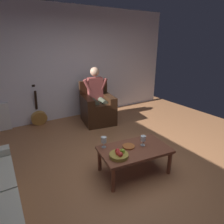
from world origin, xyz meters
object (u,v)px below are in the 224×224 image
Objects in this scene: armchair at (97,108)px; decorative_dish at (129,146)px; person_seated at (97,93)px; coffee_table at (134,152)px; wine_glass_far at (104,140)px; wine_glass_near at (143,139)px; guitar at (39,117)px; fruit_bowl at (119,155)px.

armchair is 2.07m from decorative_dish.
coffee_table is at bearing 87.40° from person_seated.
person_seated is 2.10m from decorative_dish.
armchair reaches higher than wine_glass_far.
armchair is 5.83× the size of wine_glass_far.
armchair is 2.10m from wine_glass_near.
armchair reaches higher than guitar.
coffee_table is at bearing -167.95° from fruit_bowl.
wine_glass_far is (-0.48, 2.34, 0.30)m from guitar.
armchair is 5.37× the size of decorative_dish.
guitar is 6.12× the size of wine_glass_near.
armchair is at bearing -102.29° from coffee_table.
guitar is 3.71× the size of fruit_bowl.
wine_glass_near is 0.94× the size of wine_glass_far.
wine_glass_near reaches higher than fruit_bowl.
person_seated reaches higher than wine_glass_near.
armchair is 2.29m from fruit_bowl.
fruit_bowl is 1.42× the size of decorative_dish.
armchair is at bearing -97.96° from wine_glass_near.
fruit_bowl is at bearing 9.08° from wine_glass_near.
coffee_table is at bearing 87.39° from armchair.
armchair reaches higher than wine_glass_near.
person_seated is at bearing -104.14° from decorative_dish.
wine_glass_near is at bearing -176.88° from coffee_table.
fruit_bowl is 0.31m from decorative_dish.
person_seated is 7.89× the size of wine_glass_far.
guitar reaches higher than decorative_dish.
armchair is at bearing 90.00° from person_seated.
fruit_bowl is (-0.05, 0.34, -0.08)m from wine_glass_far.
fruit_bowl is at bearing 101.14° from guitar.
wine_glass_near is (0.29, 2.07, 0.16)m from armchair.
armchair is 6.21× the size of wine_glass_near.
wine_glass_far is at bearing 101.59° from guitar.
coffee_table is (0.45, 2.08, -0.00)m from armchair.
coffee_table is (0.46, 2.10, -0.38)m from person_seated.
fruit_bowl is at bearing 28.65° from decorative_dish.
person_seated is at bearing -109.77° from fruit_bowl.
person_seated reaches higher than armchair.
person_seated is at bearing -97.98° from wine_glass_near.
wine_glass_near is at bearing 91.72° from armchair.
wine_glass_near is 0.86× the size of decorative_dish.
person_seated is 1.49m from guitar.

